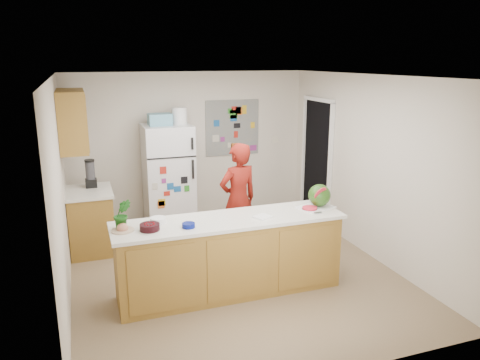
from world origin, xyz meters
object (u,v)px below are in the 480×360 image
object	(u,v)px
watermelon	(319,195)
cherry_bowl	(150,227)
person	(238,200)
refrigerator	(169,178)

from	to	relation	value
watermelon	cherry_bowl	distance (m)	2.11
person	cherry_bowl	bearing A→B (deg)	25.47
watermelon	cherry_bowl	bearing A→B (deg)	-176.58
refrigerator	watermelon	world-z (taller)	refrigerator
refrigerator	cherry_bowl	size ratio (longest dim) A/B	7.93
person	cherry_bowl	distance (m)	1.78
cherry_bowl	refrigerator	bearing A→B (deg)	74.67
refrigerator	watermelon	xyz separation A→B (m)	(1.43, -2.33, 0.22)
refrigerator	person	xyz separation A→B (m)	(0.71, -1.35, -0.05)
person	watermelon	world-z (taller)	person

